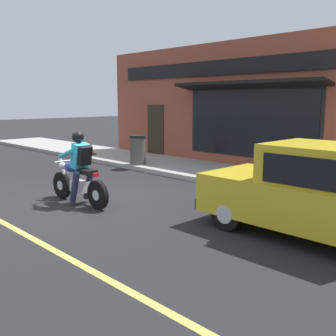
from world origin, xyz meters
The scene contains 7 objects.
ground_plane centered at (0.00, 0.00, 0.00)m, with size 80.00×80.00×0.00m, color black.
sidewalk_curb centered at (4.85, 3.00, 0.07)m, with size 2.60×22.00×0.14m, color #9E9B93.
storefront_building centered at (6.37, 0.83, 2.11)m, with size 1.25×11.07×4.20m.
motorcycle_with_rider centered at (-0.01, -0.27, 0.68)m, with size 0.56×2.02×1.62m.
car_hatchback centered at (1.60, -4.93, 0.77)m, with size 1.65×3.79×1.57m.
trash_bin centered at (3.90, 2.38, 0.64)m, with size 0.56×0.56×0.98m.
traffic_cone centered at (4.10, 5.58, 0.43)m, with size 0.36×0.36×0.60m.
Camera 1 is at (-4.53, -7.71, 2.26)m, focal length 42.00 mm.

